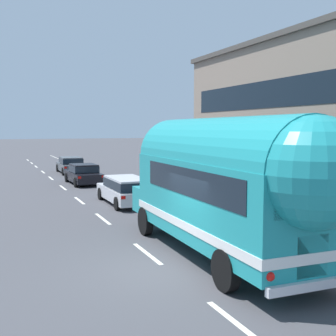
% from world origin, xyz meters
% --- Properties ---
extents(ground_plane, '(300.00, 300.00, 0.00)m').
position_xyz_m(ground_plane, '(0.00, 0.00, 0.00)').
color(ground_plane, '#424247').
extents(lane_markings, '(3.88, 80.00, 0.01)m').
position_xyz_m(lane_markings, '(2.64, 12.88, 0.00)').
color(lane_markings, silver).
rests_on(lane_markings, ground).
extents(painted_bus, '(2.70, 10.37, 4.12)m').
position_xyz_m(painted_bus, '(1.86, -0.04, 2.31)').
color(painted_bus, teal).
rests_on(painted_bus, ground).
extents(car_lead, '(1.92, 4.75, 1.37)m').
position_xyz_m(car_lead, '(1.95, 10.09, 0.79)').
color(car_lead, silver).
rests_on(car_lead, ground).
extents(car_second, '(1.99, 4.50, 1.37)m').
position_xyz_m(car_second, '(1.63, 18.86, 0.73)').
color(car_second, black).
rests_on(car_second, ground).
extents(car_third, '(2.00, 4.84, 1.37)m').
position_xyz_m(car_third, '(2.10, 26.47, 0.75)').
color(car_third, '#474C51').
rests_on(car_third, ground).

